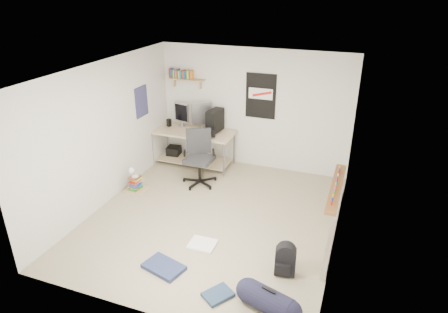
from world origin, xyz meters
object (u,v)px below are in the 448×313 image
(desk, at_px, (193,148))
(office_chair, at_px, (199,161))
(backpack, at_px, (285,262))
(duffel_bag, at_px, (268,301))
(book_stack, at_px, (136,183))

(desk, distance_m, office_chair, 0.93)
(office_chair, relative_size, backpack, 2.90)
(backpack, relative_size, duffel_bag, 0.62)
(duffel_bag, distance_m, book_stack, 3.77)
(book_stack, bearing_deg, backpack, -22.82)
(desk, relative_size, book_stack, 4.40)
(desk, relative_size, duffel_bag, 2.92)
(book_stack, bearing_deg, duffel_bag, -33.43)
(office_chair, xyz_separation_m, book_stack, (-1.04, -0.67, -0.34))
(office_chair, bearing_deg, backpack, -67.76)
(desk, xyz_separation_m, book_stack, (-0.56, -1.45, -0.21))
(desk, bearing_deg, office_chair, -56.06)
(desk, height_order, backpack, desk)
(duffel_bag, bearing_deg, office_chair, 144.92)
(desk, distance_m, backpack, 3.85)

